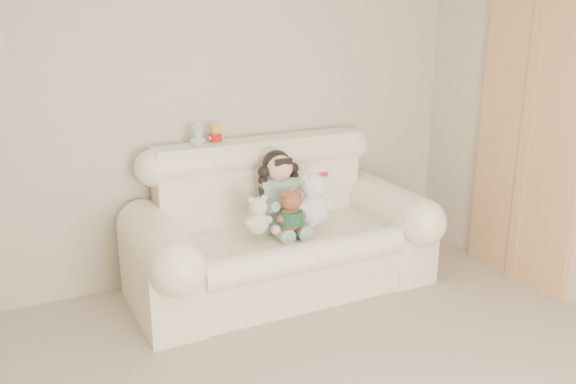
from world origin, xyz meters
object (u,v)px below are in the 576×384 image
Objects in this scene: sofa at (282,220)px; cream_teddy at (258,212)px; seated_child at (279,190)px; brown_teddy at (290,206)px; white_cat at (314,194)px.

sofa is 6.80× the size of cream_teddy.
sofa reaches higher than seated_child.
sofa reaches higher than cream_teddy.
sofa is 6.22× the size of brown_teddy.
brown_teddy is 0.21m from white_cat.
seated_child is 1.31× the size of white_cat.
sofa is 0.30m from cream_teddy.
seated_child is at bearing 71.29° from brown_teddy.
sofa is at bearing 150.95° from white_cat.
sofa is at bearing 74.35° from brown_teddy.
seated_child is 0.33m from cream_teddy.
seated_child is (0.02, 0.08, 0.20)m from sofa.
sofa is 0.21m from seated_child.
white_cat is (0.20, 0.04, 0.05)m from brown_teddy.
white_cat is 0.42m from cream_teddy.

